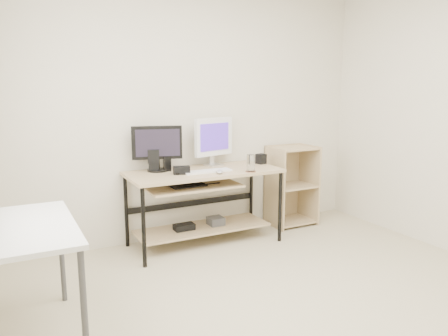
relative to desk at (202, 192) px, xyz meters
name	(u,v)px	position (x,y,z in m)	size (l,w,h in m)	color
room	(293,127)	(-0.11, -1.62, 0.78)	(4.01, 4.01, 2.62)	#C1B494
desk	(202,192)	(0.00, 0.00, 0.00)	(1.50, 0.65, 0.75)	tan
side_table	(22,239)	(-1.65, -1.06, 0.13)	(0.60, 1.00, 0.75)	white
shelf_unit	(290,185)	(1.18, 0.16, -0.09)	(0.50, 0.40, 0.90)	tan
black_monitor	(157,145)	(-0.39, 0.17, 0.46)	(0.48, 0.20, 0.44)	black
white_imac	(214,138)	(0.23, 0.20, 0.50)	(0.46, 0.15, 0.49)	silver
keyboard	(208,171)	(0.02, -0.09, 0.22)	(0.47, 0.13, 0.02)	white
mouse	(220,172)	(0.09, -0.21, 0.23)	(0.07, 0.10, 0.04)	#B9B9BE
center_speaker	(182,170)	(-0.24, -0.07, 0.25)	(0.15, 0.07, 0.08)	black
speaker_left	(154,160)	(-0.42, 0.18, 0.32)	(0.14, 0.14, 0.22)	black
speaker_right	(261,159)	(0.72, 0.06, 0.26)	(0.09, 0.09, 0.10)	black
audio_controller	(167,164)	(-0.31, 0.13, 0.29)	(0.07, 0.05, 0.15)	black
volume_puck	(177,174)	(-0.28, -0.08, 0.22)	(0.05, 0.05, 0.02)	black
smartphone	(225,169)	(0.24, -0.04, 0.22)	(0.06, 0.10, 0.01)	black
coaster	(251,171)	(0.40, -0.27, 0.21)	(0.10, 0.10, 0.01)	#8B5C3E
drinking_glass	(251,163)	(0.40, -0.27, 0.30)	(0.08, 0.08, 0.16)	white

